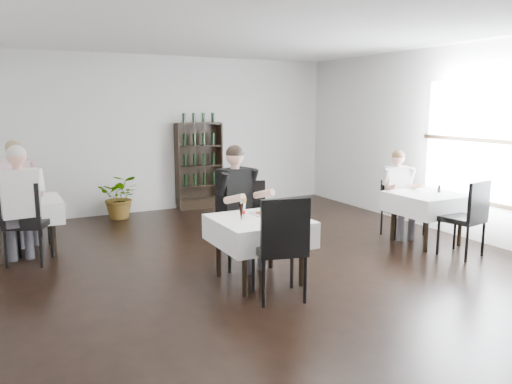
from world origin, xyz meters
The scene contains 24 objects.
room_shell centered at (0.00, 0.00, 1.50)m, with size 9.00×9.00×9.00m.
window_right centered at (3.48, 0.00, 1.50)m, with size 0.06×2.30×1.85m.
wine_shelf centered at (0.60, 4.31, 0.85)m, with size 0.90×0.28×1.75m.
main_table centered at (-0.30, 0.00, 0.62)m, with size 1.03×1.03×0.77m.
left_table centered at (-2.70, 2.50, 0.62)m, with size 0.98×0.98×0.77m.
right_table centered at (2.70, 0.30, 0.62)m, with size 0.98×0.98×0.77m.
potted_tree centered at (-1.03, 4.08, 0.41)m, with size 0.74×0.64×0.82m, color #20571E.
main_chair_far centered at (-0.16, 0.62, 0.63)m, with size 0.67×0.67×1.10m.
main_chair_near centered at (-0.37, -0.64, 0.65)m, with size 0.63×0.63×1.14m.
left_chair_far centered at (-2.68, 3.31, 0.58)m, with size 0.59×0.60×1.01m.
left_chair_near centered at (-2.72, 1.93, 0.63)m, with size 0.66×0.67×1.11m.
right_chair_far centered at (2.61, 0.87, 0.51)m, with size 0.44×0.44×0.89m.
right_chair_near centered at (2.69, -0.46, 0.61)m, with size 0.57×0.57×1.07m.
diner_main centered at (-0.26, 0.63, 0.91)m, with size 0.66×0.70×1.58m.
diner_left_far centered at (-2.73, 3.16, 0.90)m, with size 0.64×0.68×1.55m.
diner_left_near centered at (-2.76, 1.90, 0.92)m, with size 0.62×0.63×1.58m.
diner_right_far centered at (2.62, 0.82, 0.80)m, with size 0.57×0.60×1.37m.
plate_far centered at (-0.17, 0.15, 0.79)m, with size 0.26×0.26×0.08m.
plate_near centered at (-0.21, -0.21, 0.79)m, with size 0.34×0.34×0.08m.
pilsner_dark centered at (-0.56, -0.05, 0.88)m, with size 0.06×0.06×0.26m.
pilsner_lager centered at (-0.46, 0.08, 0.89)m, with size 0.07×0.07×0.29m.
coke_bottle centered at (-0.47, 0.07, 0.86)m, with size 0.06×0.06×0.23m.
napkin_cutlery centered at (-0.05, -0.23, 0.78)m, with size 0.19×0.18×0.02m.
pepper_mill centered at (2.90, 0.27, 0.83)m, with size 0.04×0.04×0.11m, color black.
Camera 1 is at (-2.93, -5.03, 2.09)m, focal length 35.00 mm.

